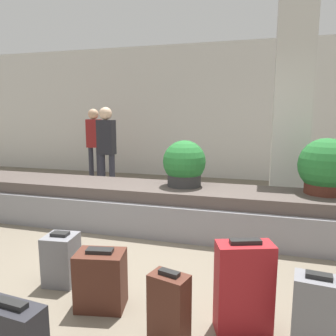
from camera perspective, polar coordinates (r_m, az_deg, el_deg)
The scene contains 13 objects.
ground_plane at distance 3.30m, azimuth -7.63°, elevation -18.77°, with size 18.00×18.00×0.00m, color #6B6051.
back_wall at distance 8.02m, azimuth 7.67°, elevation 9.66°, with size 18.00×0.06×3.20m.
carousel at distance 4.50m, azimuth 0.00°, elevation -7.02°, with size 8.66×0.96×0.59m.
pillar at distance 5.24m, azimuth 20.72°, elevation 9.31°, with size 0.52×0.52×3.20m.
suitcase_0 at distance 2.50m, azimuth 24.32°, elevation -22.43°, with size 0.31×0.23×0.56m.
suitcase_1 at distance 2.53m, azimuth 13.03°, elevation -19.60°, with size 0.44×0.31×0.69m.
suitcase_2 at distance 3.28m, azimuth -18.06°, elevation -14.84°, with size 0.30×0.30×0.49m.
suitcase_4 at distance 2.41m, azimuth 0.19°, elevation -23.30°, with size 0.29×0.23×0.52m.
suitcase_5 at distance 2.83m, azimuth -11.58°, elevation -18.51°, with size 0.43×0.33×0.50m.
potted_plant_0 at distance 4.40m, azimuth 25.78°, elevation 0.07°, with size 0.65×0.65×0.68m.
potted_plant_1 at distance 4.40m, azimuth 2.86°, elevation 0.62°, with size 0.58×0.58×0.62m.
traveler_0 at distance 6.22m, azimuth -10.67°, elevation 4.16°, with size 0.33×0.23×1.68m.
traveler_1 at distance 7.66m, azimuth -12.73°, elevation 4.99°, with size 0.34×0.23×1.67m.
Camera 1 is at (1.20, -2.65, 1.55)m, focal length 35.00 mm.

